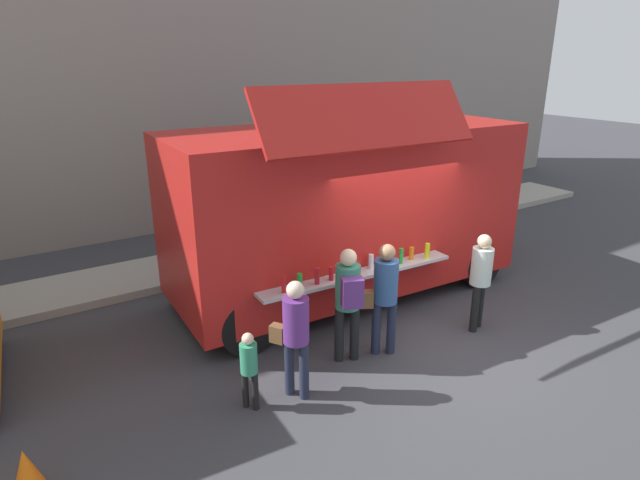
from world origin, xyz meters
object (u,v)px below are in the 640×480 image
Objects in this scene: child_near_queue at (249,364)px; food_truck_main at (347,207)px; traffic_cone_orange at (27,473)px; customer_front_ordering at (384,290)px; customer_mid_with_backpack at (348,295)px; customer_extra_browsing at (481,274)px; customer_rear_waiting at (295,330)px; trash_bin at (417,207)px.

food_truck_main is at bearing -0.29° from child_near_queue.
food_truck_main is at bearing 21.96° from traffic_cone_orange.
customer_front_ordering reaches higher than customer_mid_with_backpack.
traffic_cone_orange is (-5.43, -2.19, -1.38)m from food_truck_main.
traffic_cone_orange is at bearing 120.61° from customer_front_ordering.
customer_mid_with_backpack is (-1.32, -1.91, -0.61)m from food_truck_main.
child_near_queue is (-3.94, 0.13, -0.33)m from customer_extra_browsing.
customer_extra_browsing is 3.95m from child_near_queue.
customer_rear_waiting is 3.33m from customer_extra_browsing.
customer_rear_waiting reaches higher than trash_bin.
food_truck_main reaches higher than traffic_cone_orange.
traffic_cone_orange is 6.44m from customer_extra_browsing.
customer_front_ordering reaches higher than customer_rear_waiting.
child_near_queue reaches higher than traffic_cone_orange.
traffic_cone_orange is at bearing 116.78° from customer_mid_with_backpack.
food_truck_main reaches higher than child_near_queue.
trash_bin is at bearing -53.75° from customer_extra_browsing.
child_near_queue is (-2.20, -0.12, -0.39)m from customer_front_ordering.
trash_bin reaches higher than traffic_cone_orange.
trash_bin is 6.39m from customer_front_ordering.
customer_front_ordering reaches higher than trash_bin.
customer_mid_with_backpack reaches higher than traffic_cone_orange.
customer_rear_waiting is 1.01× the size of customer_extra_browsing.
traffic_cone_orange is 10.37m from trash_bin.
food_truck_main is 3.86× the size of customer_rear_waiting.
traffic_cone_orange is 0.34× the size of customer_rear_waiting.
customer_mid_with_backpack is 2.33m from customer_extra_browsing.
customer_mid_with_backpack is at bearing -28.36° from child_near_queue.
trash_bin is at bearing 25.79° from traffic_cone_orange.
customer_front_ordering reaches higher than customer_extra_browsing.
customer_mid_with_backpack is (-0.56, 0.10, 0.03)m from customer_front_ordering.
child_near_queue is at bearing 120.48° from customer_mid_with_backpack.
customer_front_ordering is 2.23m from child_near_queue.
customer_mid_with_backpack reaches higher than trash_bin.
food_truck_main is 3.65× the size of customer_front_ordering.
food_truck_main is at bearing -149.26° from trash_bin.
customer_mid_with_backpack is at bearing 3.92° from traffic_cone_orange.
food_truck_main is 6.42× the size of trash_bin.
food_truck_main is 3.90× the size of customer_extra_browsing.
food_truck_main is 3.66× the size of customer_mid_with_backpack.
customer_mid_with_backpack is at bearing 107.96° from customer_front_ordering.
food_truck_main reaches higher than customer_rear_waiting.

